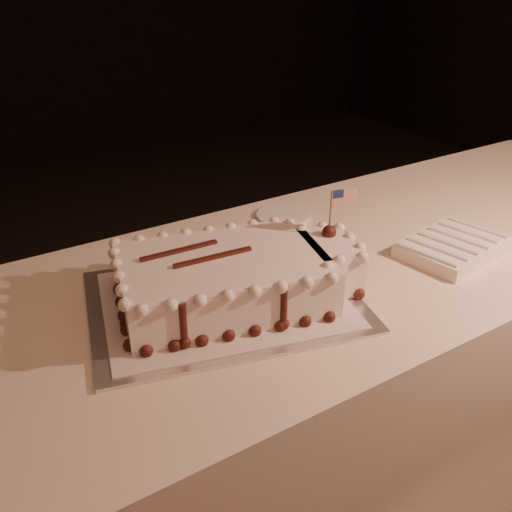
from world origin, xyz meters
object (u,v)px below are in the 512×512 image
cake_board (224,301)px  napkin_stack (452,247)px  side_plate (283,216)px  sheet_cake (237,276)px  banquet_table (333,375)px

cake_board → napkin_stack: bearing=4.4°
side_plate → napkin_stack: bearing=-60.5°
cake_board → sheet_cake: size_ratio=1.01×
banquet_table → cake_board: size_ratio=4.31×
banquet_table → cake_board: bearing=-174.9°
sheet_cake → side_plate: 0.45m
banquet_table → napkin_stack: 0.48m
napkin_stack → side_plate: size_ratio=1.82×
cake_board → sheet_cake: (0.03, -0.01, 0.06)m
cake_board → sheet_cake: 0.06m
napkin_stack → side_plate: (-0.23, 0.40, -0.01)m
banquet_table → cake_board: (-0.35, -0.03, 0.38)m
banquet_table → napkin_stack: bearing=-30.7°
napkin_stack → cake_board: bearing=169.7°
sheet_cake → banquet_table: bearing=6.8°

